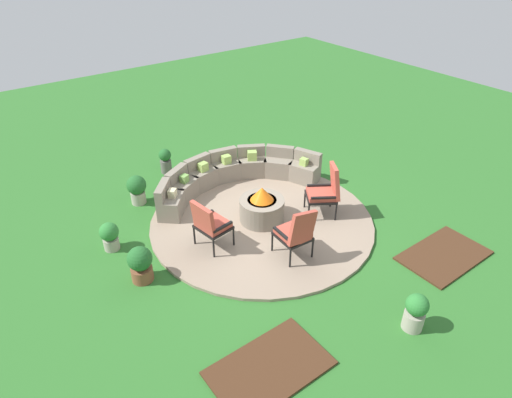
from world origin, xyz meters
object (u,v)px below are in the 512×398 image
lounge_chair_back_left (326,190)px  lounge_chair_front_left (210,223)px  fire_pit (262,207)px  potted_plant_2 (415,311)px  lounge_chair_front_right (296,232)px  potted_plant_1 (165,160)px  curved_stone_bench (232,175)px  potted_plant_0 (140,263)px  potted_plant_4 (137,188)px  potted_plant_3 (110,235)px

lounge_chair_back_left → lounge_chair_front_left: bearing=112.6°
fire_pit → potted_plant_2: size_ratio=1.40×
lounge_chair_front_right → potted_plant_1: size_ratio=1.73×
lounge_chair_back_left → lounge_chair_front_right: bearing=149.5°
potted_plant_1 → lounge_chair_front_left: bearing=-102.1°
potted_plant_1 → potted_plant_2: (0.77, -6.65, 0.01)m
fire_pit → curved_stone_bench: size_ratio=0.24×
lounge_chair_front_left → potted_plant_1: bearing=158.9°
potted_plant_0 → curved_stone_bench: bearing=28.7°
potted_plant_2 → potted_plant_4: 6.07m
fire_pit → potted_plant_4: fire_pit is taller
potted_plant_0 → potted_plant_2: size_ratio=1.04×
lounge_chair_back_left → potted_plant_3: 4.30m
lounge_chair_back_left → potted_plant_3: (-3.99, 1.58, -0.32)m
curved_stone_bench → potted_plant_1: curved_stone_bench is taller
curved_stone_bench → lounge_chair_front_right: lounge_chair_front_right is taller
potted_plant_0 → fire_pit: bearing=3.3°
lounge_chair_front_left → curved_stone_bench: bearing=126.6°
lounge_chair_front_right → potted_plant_0: lounge_chair_front_right is taller
potted_plant_0 → lounge_chair_front_left: bearing=0.7°
lounge_chair_front_left → potted_plant_2: 3.76m
potted_plant_2 → lounge_chair_front_left: bearing=112.9°
potted_plant_0 → potted_plant_3: bearing=95.7°
lounge_chair_back_left → potted_plant_1: 4.09m
potted_plant_2 → potted_plant_1: bearing=96.6°
fire_pit → potted_plant_3: fire_pit is taller
potted_plant_0 → potted_plant_2: (2.85, -3.44, -0.02)m
fire_pit → potted_plant_0: 2.70m
curved_stone_bench → lounge_chair_front_left: size_ratio=3.88×
lounge_chair_front_left → lounge_chair_front_right: (1.08, -1.16, 0.01)m
fire_pit → potted_plant_0: bearing=-176.7°
lounge_chair_back_left → curved_stone_bench: bearing=57.1°
lounge_chair_front_right → potted_plant_0: (-2.47, 1.14, -0.25)m
fire_pit → lounge_chair_back_left: size_ratio=0.80×
lounge_chair_back_left → potted_plant_4: size_ratio=1.72×
potted_plant_4 → potted_plant_3: bearing=-131.9°
potted_plant_0 → potted_plant_3: 1.14m
curved_stone_bench → lounge_chair_back_left: (0.92, -2.06, 0.28)m
fire_pit → curved_stone_bench: fire_pit is taller
lounge_chair_back_left → potted_plant_4: bearing=79.6°
fire_pit → potted_plant_4: (-1.73, 2.18, 0.01)m
potted_plant_1 → fire_pit: bearing=-78.7°
fire_pit → lounge_chair_front_left: 1.33m
curved_stone_bench → potted_plant_3: size_ratio=6.75×
curved_stone_bench → potted_plant_0: (-2.96, -1.62, 0.01)m
potted_plant_3 → potted_plant_2: bearing=-57.0°
lounge_chair_front_right → potted_plant_2: lounge_chair_front_right is taller
lounge_chair_front_right → potted_plant_4: lounge_chair_front_right is taller
lounge_chair_back_left → fire_pit: bearing=96.2°
lounge_chair_back_left → potted_plant_3: lounge_chair_back_left is taller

